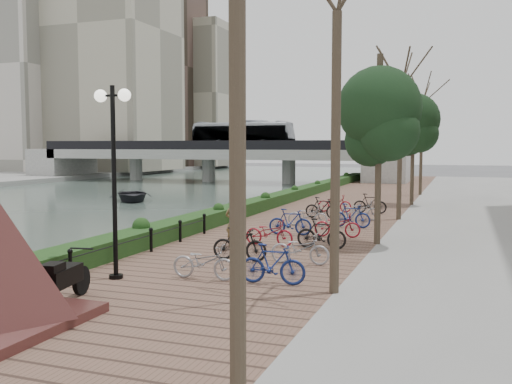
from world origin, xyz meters
The scene contains 12 objects.
river_water centered at (-15.00, 25.00, 0.01)m, with size 30.00×130.00×0.02m, color #43544C.
promenade centered at (4.00, 17.50, 0.25)m, with size 8.00×75.00×0.50m, color brown.
hedge centered at (0.60, 20.00, 0.80)m, with size 1.10×56.00×0.60m, color black.
chain_fence centered at (1.40, 2.00, 0.85)m, with size 0.10×14.10×0.70m.
lamppost centered at (2.43, 1.48, 4.03)m, with size 1.02×0.32×4.90m.
motorcycle centered at (2.73, -0.88, 1.06)m, with size 0.56×1.79×1.12m, color black, non-canonical shape.
pedestrian centered at (3.50, 6.84, 1.31)m, with size 0.59×0.39×1.63m, color brown.
bicycle_parking centered at (5.49, 9.97, 0.97)m, with size 2.40×17.32×1.00m.
street_trees centered at (8.00, 12.68, 3.69)m, with size 3.20×37.12×6.80m.
bridge centered at (-14.18, 45.00, 3.37)m, with size 36.00×10.77×6.50m.
boat centered at (-11.00, 23.50, 0.46)m, with size 3.03×4.25×0.88m, color black.
far_buildings centered at (-41.66, 65.91, 16.12)m, with size 35.00×38.00×38.00m.
Camera 1 is at (10.73, -10.82, 3.90)m, focal length 40.00 mm.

